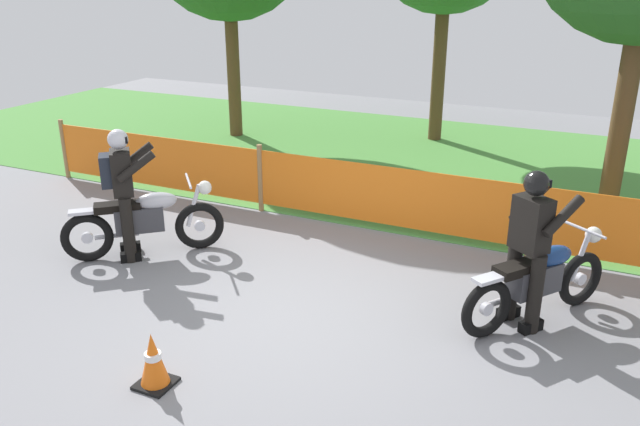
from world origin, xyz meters
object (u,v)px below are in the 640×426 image
Objects in this scene: motorcycle_trailing at (538,281)px; rider_lead at (123,187)px; motorcycle_lead at (145,221)px; rider_trailing at (530,244)px; traffic_cone at (153,360)px.

rider_lead reaches higher than motorcycle_trailing.
motorcycle_lead is 0.95× the size of rider_trailing.
rider_lead is 1.00× the size of rider_trailing.
rider_trailing is at bearing -36.84° from rider_lead.
motorcycle_lead is 0.96× the size of motorcycle_trailing.
motorcycle_trailing is at bearing 42.27° from traffic_cone.
rider_lead is at bearing -179.49° from motorcycle_lead.
motorcycle_lead is 4.84m from motorcycle_trailing.
rider_lead is at bearing 132.29° from motorcycle_trailing.
motorcycle_lead is 0.53m from rider_lead.
motorcycle_trailing is at bearing 0.57° from rider_trailing.
traffic_cone is at bearing 167.43° from rider_trailing.
motorcycle_lead reaches higher than traffic_cone.
motorcycle_lead is 4.74m from rider_trailing.
rider_trailing is 3.19× the size of traffic_cone.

